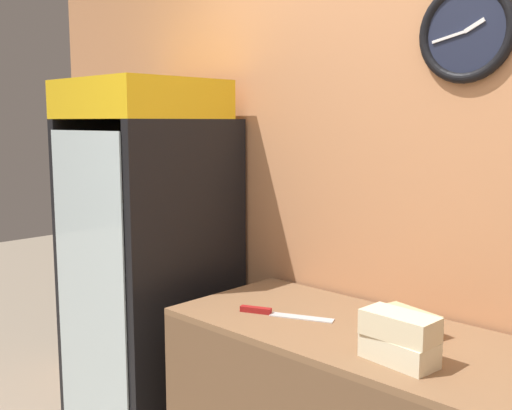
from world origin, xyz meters
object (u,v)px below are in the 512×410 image
object	(u,v)px
sandwich_stack_bottom	(399,350)
chefs_knife	(273,313)
beverage_cooler	(157,253)
sandwich_stack_middle	(400,326)
sandwich_flat_left	(406,323)

from	to	relation	value
sandwich_stack_bottom	chefs_knife	bearing A→B (deg)	172.82
sandwich_stack_bottom	chefs_knife	distance (m)	0.59
beverage_cooler	sandwich_stack_middle	size ratio (longest dim) A/B	7.77
sandwich_stack_middle	beverage_cooler	bearing A→B (deg)	172.76
sandwich_flat_left	sandwich_stack_bottom	bearing A→B (deg)	-65.05
sandwich_stack_bottom	sandwich_stack_middle	size ratio (longest dim) A/B	1.03
sandwich_stack_middle	chefs_knife	distance (m)	0.60
beverage_cooler	chefs_knife	distance (m)	0.88
beverage_cooler	chefs_knife	bearing A→B (deg)	-7.28
sandwich_stack_bottom	chefs_knife	size ratio (longest dim) A/B	0.69
sandwich_flat_left	chefs_knife	bearing A→B (deg)	-160.40
sandwich_flat_left	chefs_knife	xyz separation A→B (m)	(-0.47, -0.17, -0.03)
sandwich_stack_bottom	sandwich_stack_middle	distance (m)	0.08
sandwich_stack_bottom	sandwich_stack_middle	world-z (taller)	sandwich_stack_middle
beverage_cooler	sandwich_stack_middle	xyz separation A→B (m)	(1.46, -0.19, 0.03)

